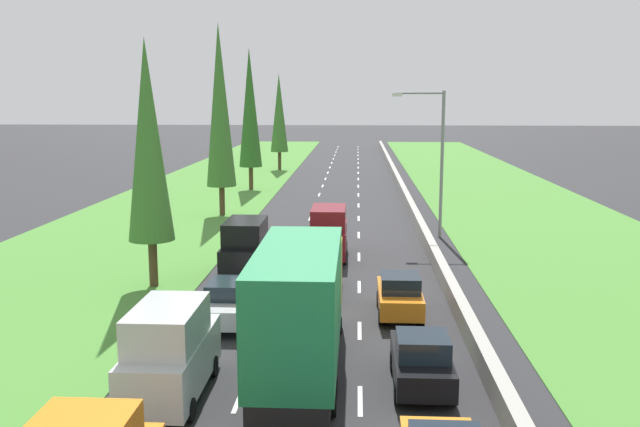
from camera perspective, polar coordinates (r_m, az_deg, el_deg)
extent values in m
plane|color=#28282B|center=(64.14, 1.64, 1.94)|extent=(300.00, 300.00, 0.00)
cube|color=#478433|center=(65.68, -9.46, 2.01)|extent=(14.00, 140.00, 0.04)
cube|color=#478433|center=(65.38, 14.33, 1.80)|extent=(14.00, 140.00, 0.04)
cube|color=#9E9B93|center=(64.20, 6.74, 2.26)|extent=(0.44, 120.00, 0.85)
cube|color=white|center=(20.72, -6.72, -14.98)|extent=(0.14, 2.00, 0.01)
cube|color=white|center=(26.22, -4.47, -9.55)|extent=(0.14, 2.00, 0.01)
cube|color=white|center=(31.91, -3.06, -6.01)|extent=(0.14, 2.00, 0.01)
cube|color=white|center=(37.69, -2.08, -3.56)|extent=(0.14, 2.00, 0.01)
cube|color=white|center=(43.53, -1.37, -1.75)|extent=(0.14, 2.00, 0.01)
cube|color=white|center=(49.41, -0.83, -0.38)|extent=(0.14, 2.00, 0.01)
cube|color=white|center=(55.32, -0.41, 0.70)|extent=(0.14, 2.00, 0.01)
cube|color=white|center=(61.24, -0.07, 1.58)|extent=(0.14, 2.00, 0.01)
cube|color=white|center=(67.18, 0.22, 2.30)|extent=(0.14, 2.00, 0.01)
cube|color=white|center=(73.13, 0.45, 2.90)|extent=(0.14, 2.00, 0.01)
cube|color=white|center=(79.08, 0.65, 3.41)|extent=(0.14, 2.00, 0.01)
cube|color=white|center=(85.04, 0.83, 3.85)|extent=(0.14, 2.00, 0.01)
cube|color=white|center=(91.01, 0.98, 4.23)|extent=(0.14, 2.00, 0.01)
cube|color=white|center=(96.98, 1.11, 4.57)|extent=(0.14, 2.00, 0.01)
cube|color=white|center=(102.96, 1.23, 4.86)|extent=(0.14, 2.00, 0.01)
cube|color=white|center=(108.93, 1.33, 5.13)|extent=(0.14, 2.00, 0.01)
cube|color=white|center=(114.91, 1.43, 5.36)|extent=(0.14, 2.00, 0.01)
cube|color=white|center=(120.89, 1.51, 5.57)|extent=(0.14, 2.00, 0.01)
cube|color=white|center=(20.44, 3.35, -15.28)|extent=(0.14, 2.00, 0.01)
cube|color=white|center=(26.01, 3.31, -9.70)|extent=(0.14, 2.00, 0.01)
cube|color=white|center=(31.73, 3.28, -6.11)|extent=(0.14, 2.00, 0.01)
cube|color=white|center=(37.54, 3.25, -3.62)|extent=(0.14, 2.00, 0.01)
cube|color=white|center=(43.40, 3.24, -1.80)|extent=(0.14, 2.00, 0.01)
cube|color=white|center=(49.30, 3.23, -0.42)|extent=(0.14, 2.00, 0.01)
cube|color=white|center=(55.22, 3.22, 0.67)|extent=(0.14, 2.00, 0.01)
cube|color=white|center=(61.15, 3.21, 1.55)|extent=(0.14, 2.00, 0.01)
cube|color=white|center=(67.10, 3.21, 2.27)|extent=(0.14, 2.00, 0.01)
cube|color=white|center=(73.05, 3.20, 2.88)|extent=(0.14, 2.00, 0.01)
cube|color=white|center=(79.01, 3.20, 3.39)|extent=(0.14, 2.00, 0.01)
cube|color=white|center=(84.98, 3.19, 3.83)|extent=(0.14, 2.00, 0.01)
cube|color=white|center=(90.95, 3.19, 4.21)|extent=(0.14, 2.00, 0.01)
cube|color=white|center=(96.92, 3.19, 4.55)|extent=(0.14, 2.00, 0.01)
cube|color=white|center=(102.90, 3.18, 4.85)|extent=(0.14, 2.00, 0.01)
cube|color=white|center=(108.88, 3.18, 5.11)|extent=(0.14, 2.00, 0.01)
cube|color=white|center=(114.86, 3.18, 5.35)|extent=(0.14, 2.00, 0.01)
cube|color=white|center=(120.85, 3.18, 5.56)|extent=(0.14, 2.00, 0.01)
cube|color=silver|center=(20.77, -12.22, -12.03)|extent=(1.90, 4.90, 1.40)
cube|color=silver|center=(20.08, -12.57, -9.02)|extent=(1.80, 3.10, 1.10)
cylinder|color=black|center=(22.62, -13.30, -12.14)|extent=(0.22, 0.64, 0.64)
cylinder|color=black|center=(22.20, -8.89, -12.41)|extent=(0.22, 0.64, 0.64)
cylinder|color=black|center=(19.96, -15.82, -15.30)|extent=(0.22, 0.64, 0.64)
cylinder|color=black|center=(19.49, -10.79, -15.72)|extent=(0.22, 0.64, 0.64)
cube|color=silver|center=(27.10, -7.48, -7.46)|extent=(1.76, 4.50, 0.72)
cube|color=#19232D|center=(26.77, -7.57, -6.21)|extent=(1.56, 1.90, 0.60)
cylinder|color=black|center=(28.66, -8.54, -7.28)|extent=(0.22, 0.64, 0.64)
cylinder|color=black|center=(28.39, -5.35, -7.38)|extent=(0.22, 0.64, 0.64)
cylinder|color=black|center=(26.07, -9.78, -9.05)|extent=(0.22, 0.64, 0.64)
cylinder|color=black|center=(25.77, -6.26, -9.19)|extent=(0.22, 0.64, 0.64)
cube|color=black|center=(33.58, -6.11, -3.48)|extent=(1.90, 4.90, 1.40)
cube|color=black|center=(33.02, -6.23, -1.48)|extent=(1.80, 3.10, 1.10)
cylinder|color=black|center=(35.34, -7.09, -4.00)|extent=(0.22, 0.64, 0.64)
cylinder|color=black|center=(35.08, -4.29, -4.05)|extent=(0.22, 0.64, 0.64)
cylinder|color=black|center=(32.45, -8.04, -5.26)|extent=(0.22, 0.64, 0.64)
cylinder|color=black|center=(32.16, -4.98, -5.33)|extent=(0.22, 0.64, 0.64)
cube|color=black|center=(21.29, 8.42, -12.29)|extent=(1.68, 3.90, 0.76)
cube|color=#19232D|center=(20.76, 8.54, -10.80)|extent=(1.52, 1.60, 0.64)
cylinder|color=black|center=(22.49, 6.14, -12.05)|extent=(0.22, 0.64, 0.64)
cylinder|color=black|center=(22.63, 10.07, -12.01)|extent=(0.22, 0.64, 0.64)
cylinder|color=black|center=(20.27, 6.50, -14.58)|extent=(0.22, 0.64, 0.64)
cylinder|color=black|center=(20.42, 10.90, -14.51)|extent=(0.22, 0.64, 0.64)
cube|color=black|center=(22.39, -1.58, -11.34)|extent=(2.20, 9.40, 0.56)
cube|color=yellow|center=(25.34, -0.93, -5.18)|extent=(2.40, 2.20, 2.50)
cube|color=#1E7F47|center=(20.72, -1.85, -7.44)|extent=(2.44, 7.20, 3.30)
cylinder|color=black|center=(25.68, -3.49, -9.22)|extent=(0.22, 0.64, 0.64)
cylinder|color=black|center=(25.52, 1.58, -9.32)|extent=(0.22, 0.64, 0.64)
cylinder|color=black|center=(20.61, -5.28, -14.13)|extent=(0.22, 0.64, 0.64)
cylinder|color=black|center=(20.42, 1.15, -14.32)|extent=(0.22, 0.64, 0.64)
cylinder|color=black|center=(19.64, -5.75, -15.39)|extent=(0.22, 0.64, 0.64)
cylinder|color=black|center=(19.44, 1.04, -15.62)|extent=(0.22, 0.64, 0.64)
cube|color=orange|center=(27.73, 6.63, -7.00)|extent=(1.68, 3.90, 0.76)
cube|color=#19232D|center=(27.25, 6.69, -5.77)|extent=(1.52, 1.60, 0.64)
cylinder|color=black|center=(28.96, 4.96, -7.03)|extent=(0.22, 0.64, 0.64)
cylinder|color=black|center=(29.05, 7.98, -7.04)|extent=(0.22, 0.64, 0.64)
cylinder|color=black|center=(26.65, 5.12, -8.52)|extent=(0.22, 0.64, 0.64)
cylinder|color=black|center=(26.75, 8.41, -8.52)|extent=(0.22, 0.64, 0.64)
cube|color=#237A33|center=(30.42, 0.06, -5.47)|extent=(1.76, 4.50, 0.72)
cube|color=#19232D|center=(30.11, 0.04, -4.33)|extent=(1.56, 1.90, 0.60)
cylinder|color=black|center=(31.91, -1.25, -5.42)|extent=(0.22, 0.64, 0.64)
cylinder|color=black|center=(31.83, 1.64, -5.46)|extent=(0.22, 0.64, 0.64)
cylinder|color=black|center=(29.23, -1.67, -6.84)|extent=(0.22, 0.64, 0.64)
cylinder|color=black|center=(29.15, 1.49, -6.89)|extent=(0.22, 0.64, 0.64)
cube|color=maroon|center=(37.11, 0.74, -2.16)|extent=(1.90, 4.90, 1.40)
cube|color=maroon|center=(36.58, 0.72, -0.34)|extent=(1.80, 3.10, 1.10)
cylinder|color=black|center=(38.78, -0.46, -2.70)|extent=(0.22, 0.64, 0.64)
cylinder|color=black|center=(38.72, 2.12, -2.72)|extent=(0.22, 0.64, 0.64)
cylinder|color=black|center=(35.83, -0.76, -3.73)|extent=(0.22, 0.64, 0.64)
cylinder|color=black|center=(35.76, 2.03, -3.77)|extent=(0.22, 0.64, 0.64)
cylinder|color=#4C3823|center=(32.41, -13.69, -4.03)|extent=(0.40, 0.40, 2.20)
cone|color=#3D752D|center=(31.59, -14.10, 5.92)|extent=(2.08, 2.08, 9.03)
cylinder|color=#4C3823|center=(50.84, -8.14, 1.06)|extent=(0.41, 0.41, 2.20)
cone|color=#3D752D|center=(50.29, -8.33, 8.89)|extent=(2.15, 2.15, 11.67)
cylinder|color=#4C3823|center=(64.64, -5.75, 2.93)|extent=(0.40, 0.40, 2.20)
cone|color=#2D6623|center=(64.21, -5.85, 8.73)|extent=(2.13, 2.13, 10.87)
cylinder|color=#4C3823|center=(82.11, -3.38, 4.39)|extent=(0.40, 0.40, 2.20)
cone|color=#3D752D|center=(81.78, -3.42, 8.34)|extent=(2.08, 2.08, 9.11)
cylinder|color=gray|center=(42.69, 10.09, 3.97)|extent=(0.20, 0.20, 9.00)
cylinder|color=gray|center=(42.35, 8.36, 9.87)|extent=(2.80, 0.12, 0.12)
cube|color=silver|center=(42.24, 6.44, 9.78)|extent=(0.60, 0.28, 0.20)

